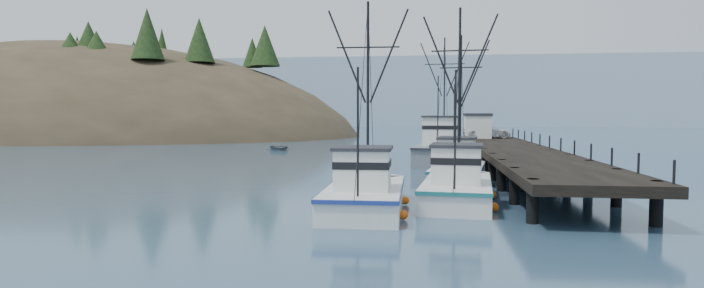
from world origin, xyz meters
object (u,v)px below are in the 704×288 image
at_px(work_vessel, 442,150).
at_px(trawler_far, 459,171).
at_px(motorboat, 279,150).
at_px(pier, 518,153).
at_px(pier_shed, 478,125).
at_px(trawler_mid, 366,193).
at_px(pickup_truck, 487,132).
at_px(trawler_near, 458,187).

bearing_deg(work_vessel, trawler_far, -87.71).
bearing_deg(motorboat, work_vessel, -61.42).
height_order(pier, trawler_far, trawler_far).
distance_m(pier_shed, motorboat, 25.62).
distance_m(trawler_mid, trawler_far, 12.13).
xyz_separation_m(pier, pier_shed, (-1.50, 18.00, 1.73)).
height_order(trawler_mid, pickup_truck, trawler_mid).
height_order(trawler_near, trawler_far, trawler_near).
height_order(pier, trawler_mid, trawler_mid).
relative_size(pickup_truck, motorboat, 1.05).
bearing_deg(motorboat, trawler_mid, -94.65).
distance_m(pier, pier_shed, 18.14).
distance_m(trawler_far, pier_shed, 24.85).
bearing_deg(pier, work_vessel, 121.91).
relative_size(pier, pickup_truck, 8.33).
bearing_deg(trawler_near, work_vessel, 90.20).
relative_size(trawler_mid, pier_shed, 3.47).
relative_size(trawler_mid, trawler_far, 1.04).
xyz_separation_m(pier, motorboat, (-26.20, 23.90, -1.69)).
bearing_deg(trawler_far, work_vessel, 92.29).
bearing_deg(trawler_far, pier, 52.02).
distance_m(trawler_mid, pier_shed, 36.54).
bearing_deg(pier, pickup_truck, 91.29).
bearing_deg(pickup_truck, trawler_near, 160.52).
height_order(trawler_far, motorboat, trawler_far).
bearing_deg(pier, trawler_mid, -120.87).
bearing_deg(work_vessel, motorboat, 144.22).
relative_size(trawler_far, pickup_truck, 2.03).
height_order(trawler_near, pier_shed, trawler_near).
relative_size(pier, trawler_far, 4.10).
bearing_deg(motorboat, pickup_truck, -38.51).
relative_size(trawler_mid, work_vessel, 0.73).
distance_m(pickup_truck, motorboat, 26.60).
distance_m(trawler_far, work_vessel, 15.57).
bearing_deg(trawler_mid, work_vessel, 79.90).
height_order(trawler_far, pickup_truck, trawler_far).
bearing_deg(pier_shed, work_vessel, -115.06).
bearing_deg(trawler_near, trawler_mid, -149.82).
distance_m(trawler_near, work_vessel, 23.67).
relative_size(pier, trawler_near, 3.94).
relative_size(trawler_near, trawler_mid, 1.00).
height_order(trawler_far, pier_shed, trawler_far).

